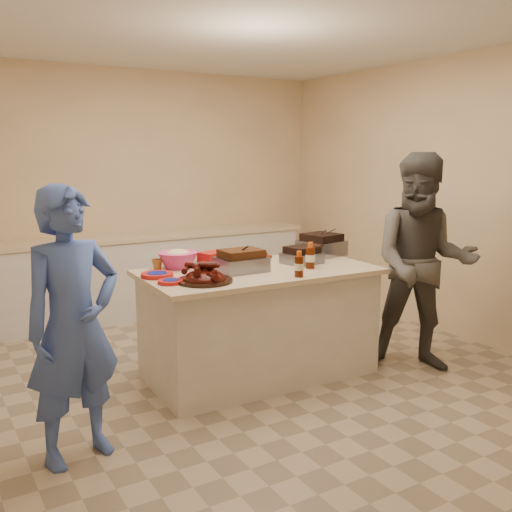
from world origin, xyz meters
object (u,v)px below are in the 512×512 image
bbq_bottle_b (310,268)px  bbq_bottle_a (299,277)px  guest_blue (81,456)px  roasting_pan (321,255)px  plastic_cup (157,270)px  rib_platter (205,282)px  mustard_bottle (219,270)px  coleslaw_bowl (178,268)px  island (259,374)px  guest_gray (417,367)px

bbq_bottle_b → bbq_bottle_a: bearing=-140.8°
guest_blue → roasting_pan: bearing=3.7°
bbq_bottle_a → plastic_cup: size_ratio=2.18×
rib_platter → mustard_bottle: bearing=49.6°
rib_platter → coleslaw_bowl: coleslaw_bowl is taller
rib_platter → bbq_bottle_a: (0.68, -0.20, 0.00)m
island → coleslaw_bowl: size_ratio=5.79×
plastic_cup → bbq_bottle_b: bearing=-28.8°
bbq_bottle_b → plastic_cup: 1.21m
bbq_bottle_a → island: bearing=106.3°
island → guest_blue: bearing=-159.0°
roasting_pan → coleslaw_bowl: size_ratio=1.05×
coleslaw_bowl → bbq_bottle_b: bearing=-32.0°
rib_platter → guest_blue: (-1.01, -0.37, -0.87)m
coleslaw_bowl → roasting_pan: bearing=-5.3°
rib_platter → roasting_pan: (1.38, 0.44, 0.00)m
bbq_bottle_b → guest_blue: 2.16m
plastic_cup → guest_blue: 1.57m
rib_platter → plastic_cup: size_ratio=4.56×
island → bbq_bottle_a: bbq_bottle_a is taller
roasting_pan → bbq_bottle_a: (-0.70, -0.64, 0.00)m
coleslaw_bowl → mustard_bottle: (0.25, -0.23, 0.00)m
coleslaw_bowl → bbq_bottle_a: size_ratio=1.65×
roasting_pan → coleslaw_bowl: (-1.34, 0.13, 0.00)m
coleslaw_bowl → guest_blue: coleslaw_bowl is taller
coleslaw_bowl → bbq_bottle_b: 1.05m
coleslaw_bowl → bbq_bottle_b: (0.89, -0.56, 0.00)m
roasting_pan → guest_blue: 2.67m
roasting_pan → plastic_cup: bearing=163.8°
roasting_pan → rib_platter: bearing=-172.8°
bbq_bottle_a → guest_gray: bearing=-8.7°
bbq_bottle_b → guest_gray: bbq_bottle_b is taller
guest_blue → plastic_cup: bearing=32.2°
bbq_bottle_a → guest_blue: 1.91m
roasting_pan → guest_blue: bearing=-171.8°
bbq_bottle_a → rib_platter: bearing=163.3°
island → roasting_pan: 1.22m
plastic_cup → guest_blue: size_ratio=0.05×
roasting_pan → plastic_cup: 1.51m
coleslaw_bowl → plastic_cup: bearing=172.2°
guest_gray → coleslaw_bowl: bearing=-164.8°
coleslaw_bowl → plastic_cup: size_ratio=3.60×
guest_blue → guest_gray: guest_gray is taller
bbq_bottle_a → guest_blue: bbq_bottle_a is taller
roasting_pan → guest_gray: size_ratio=0.19×
rib_platter → mustard_bottle: 0.44m
rib_platter → roasting_pan: size_ratio=1.20×
island → bbq_bottle_b: (0.37, -0.17, 0.87)m
bbq_bottle_b → guest_blue: (-1.94, -0.37, -0.87)m
bbq_bottle_b → plastic_cup: bearing=151.2°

